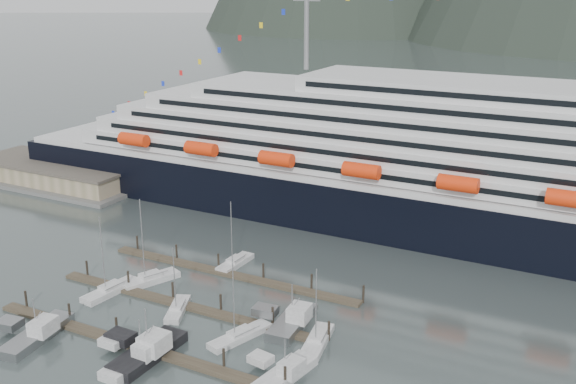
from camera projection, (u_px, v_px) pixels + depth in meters
name	position (u px, v px, depth m)	size (l,w,h in m)	color
ground	(200.00, 322.00, 99.44)	(1600.00, 1600.00, 0.00)	#455150
cruise_ship	(493.00, 178.00, 128.75)	(210.00, 30.40, 50.30)	black
warehouse	(57.00, 175.00, 166.20)	(46.00, 20.00, 5.80)	#595956
dock_near	(129.00, 343.00, 93.16)	(48.18, 2.28, 3.20)	#3F3528
dock_mid	(185.00, 305.00, 104.12)	(48.18, 2.28, 3.20)	#3F3528
dock_far	(230.00, 274.00, 115.07)	(48.18, 2.28, 3.20)	#3F3528
sailboat_a	(151.00, 280.00, 112.37)	(6.49, 10.24, 15.38)	#AFAFAF
sailboat_b	(111.00, 291.00, 108.57)	(3.84, 10.67, 13.84)	#AFAFAF
sailboat_c	(178.00, 309.00, 102.45)	(5.41, 8.59, 11.20)	#AFAFAF
sailboat_d	(240.00, 336.00, 94.75)	(5.44, 10.47, 12.86)	#AFAFAF
sailboat_f	(235.00, 263.00, 119.03)	(2.76, 8.84, 12.59)	#AFAFAF
sailboat_h	(317.00, 341.00, 93.39)	(4.27, 9.51, 12.21)	#AFAFAF
trawler_a	(36.00, 333.00, 94.65)	(9.35, 12.86, 6.86)	gray
trawler_b	(147.00, 351.00, 89.93)	(9.42, 12.36, 8.03)	black
trawler_c	(140.00, 354.00, 89.42)	(9.10, 12.94, 6.55)	#AFAFAF
trawler_d	(284.00, 373.00, 85.28)	(7.99, 10.74, 6.13)	#AFAFAF
trawler_e	(291.00, 320.00, 98.05)	(8.87, 11.63, 7.39)	gray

